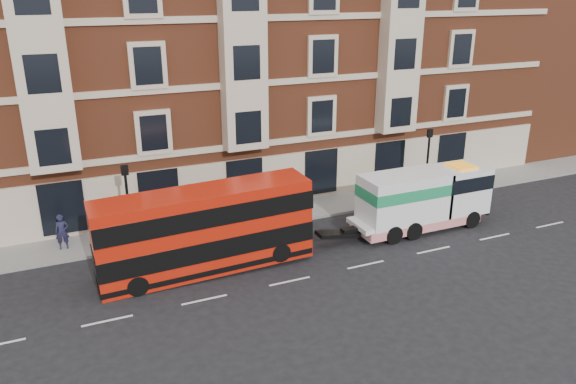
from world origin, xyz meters
The scene contains 9 objects.
ground centered at (0.00, 0.00, 0.00)m, with size 120.00×120.00×0.00m, color black.
sidewalk centered at (0.00, 7.50, 0.07)m, with size 90.00×3.00×0.15m, color slate.
victorian_terrace centered at (0.50, 15.00, 10.07)m, with size 45.00×12.00×20.40m.
filler_east centered at (32.00, 14.00, 9.43)m, with size 18.00×10.00×19.00m.
lamp_post_west centered at (-6.00, 6.20, 2.68)m, with size 0.35×0.15×4.35m.
lamp_post_east centered at (12.00, 6.20, 2.68)m, with size 0.35×0.15×4.35m.
double_decker_bus centered at (-3.15, 2.53, 2.13)m, with size 9.94×2.28×4.02m.
tow_truck centered at (8.91, 2.53, 1.76)m, with size 7.95×2.35×3.31m.
pedestrian centered at (-9.19, 7.42, 1.06)m, with size 0.66×0.44×1.82m, color #1C1B36.
Camera 1 is at (-9.11, -20.59, 12.61)m, focal length 35.00 mm.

